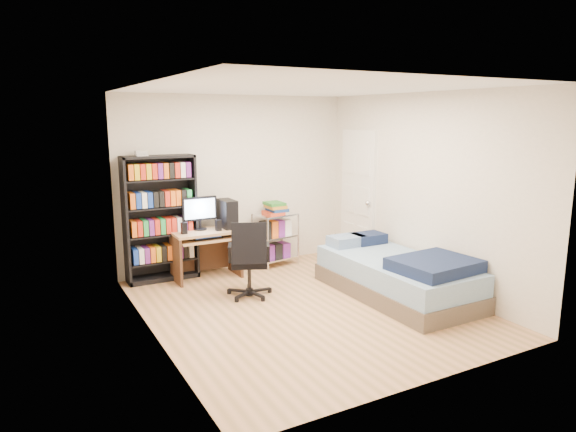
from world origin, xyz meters
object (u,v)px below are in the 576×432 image
media_shelf (160,217)px  office_chair (249,273)px  computer_desk (211,234)px  bed (398,275)px

media_shelf → office_chair: 1.52m
office_chair → computer_desk: bearing=120.3°
media_shelf → computer_desk: size_ratio=1.57×
computer_desk → office_chair: size_ratio=1.16×
office_chair → bed: bearing=-4.1°
computer_desk → bed: 2.57m
computer_desk → bed: computer_desk is taller
media_shelf → computer_desk: (0.64, -0.19, -0.26)m
computer_desk → bed: size_ratio=0.53×
computer_desk → office_chair: bearing=-83.3°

